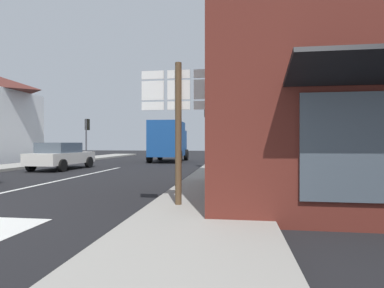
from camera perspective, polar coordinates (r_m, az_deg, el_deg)
name	(u,v)px	position (r m, az deg, el deg)	size (l,w,h in m)	color
ground_plane	(105,171)	(16.90, -15.62, -4.74)	(80.00, 80.00, 0.00)	black
sidewalk_right	(222,175)	(13.51, 5.42, -5.70)	(2.56, 44.00, 0.14)	gray
lane_centre_stripe	(63,180)	(13.34, -22.56, -6.07)	(0.16, 12.00, 0.01)	silver
sedan_far	(61,156)	(18.50, -22.79, -1.96)	(2.08, 4.26, 1.47)	beige
delivery_truck	(169,140)	(23.97, -4.32, 0.70)	(2.55, 5.04, 3.05)	#19478C
route_sign_post	(179,118)	(6.77, -2.48, 4.74)	(1.66, 0.14, 3.20)	brown
traffic_light_far_left	(87,130)	(26.59, -18.64, 2.48)	(0.30, 0.49, 3.38)	#47474C
traffic_light_near_right	(207,119)	(17.40, 2.77, 4.67)	(0.30, 0.49, 3.79)	#47474C
traffic_light_far_right	(215,128)	(23.61, 4.15, 2.87)	(0.30, 0.49, 3.44)	#47474C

